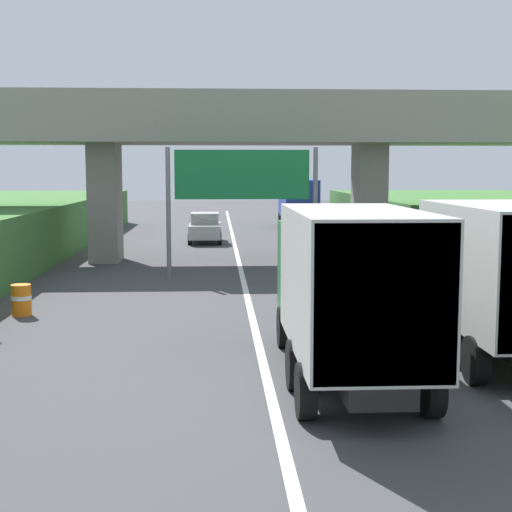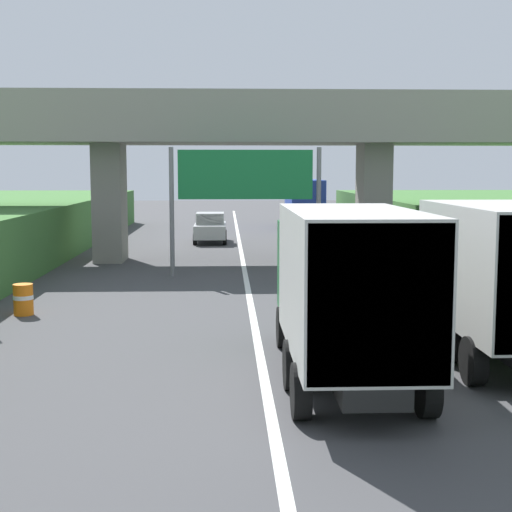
% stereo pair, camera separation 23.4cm
% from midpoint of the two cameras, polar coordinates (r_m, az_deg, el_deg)
% --- Properties ---
extents(lane_centre_stripe, '(0.20, 94.68, 0.01)m').
position_cam_midpoint_polar(lane_centre_stripe, '(27.45, -0.47, -2.06)').
color(lane_centre_stripe, white).
rests_on(lane_centre_stripe, ground).
extents(overpass_bridge, '(40.00, 4.80, 7.52)m').
position_cam_midpoint_polar(overpass_bridge, '(34.00, -0.85, 9.15)').
color(overpass_bridge, gray).
rests_on(overpass_bridge, ground).
extents(overhead_highway_sign, '(5.88, 0.18, 5.02)m').
position_cam_midpoint_polar(overhead_highway_sign, '(28.78, -0.58, 5.68)').
color(overhead_highway_sign, slate).
rests_on(overhead_highway_sign, ground).
extents(truck_white, '(2.44, 7.30, 3.44)m').
position_cam_midpoint_polar(truck_white, '(17.36, 17.85, -1.07)').
color(truck_white, black).
rests_on(truck_white, ground).
extents(truck_blue, '(2.44, 7.30, 3.44)m').
position_cam_midpoint_polar(truck_blue, '(52.87, 3.81, 4.24)').
color(truck_blue, black).
rests_on(truck_blue, ground).
extents(truck_green, '(2.44, 7.30, 3.44)m').
position_cam_midpoint_polar(truck_green, '(14.69, 7.23, -2.16)').
color(truck_green, black).
rests_on(truck_green, ground).
extents(car_silver, '(1.86, 4.10, 1.72)m').
position_cam_midpoint_polar(car_silver, '(42.40, -3.38, 2.18)').
color(car_silver, '#B2B5B7').
rests_on(car_silver, ground).
extents(construction_barrel_3, '(0.57, 0.57, 0.90)m').
position_cam_midpoint_polar(construction_barrel_3, '(22.36, -17.15, -3.20)').
color(construction_barrel_3, orange).
rests_on(construction_barrel_3, ground).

